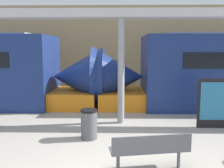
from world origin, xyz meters
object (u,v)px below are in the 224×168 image
(trash_bin, at_px, (89,124))
(support_column_near, at_px, (121,72))
(bench_near, at_px, (150,148))
(poster_board, at_px, (213,103))

(trash_bin, relative_size, support_column_near, 0.24)
(bench_near, xyz_separation_m, trash_bin, (-1.46, 1.91, -0.09))
(bench_near, height_order, support_column_near, support_column_near)
(trash_bin, distance_m, support_column_near, 2.27)
(trash_bin, xyz_separation_m, support_column_near, (0.92, 1.59, 1.34))
(trash_bin, height_order, poster_board, poster_board)
(bench_near, height_order, trash_bin, trash_bin)
(bench_near, bearing_deg, support_column_near, 89.07)
(poster_board, relative_size, support_column_near, 0.45)
(trash_bin, bearing_deg, bench_near, -52.56)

